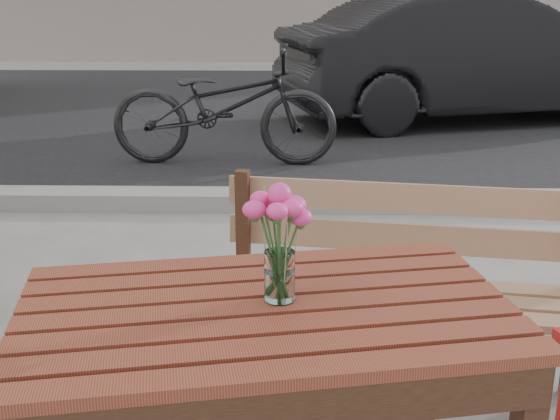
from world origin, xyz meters
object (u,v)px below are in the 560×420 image
main_table (266,349)px  main_vase (280,229)px  bicycle (224,106)px  parked_car (474,56)px

main_table → main_vase: bearing=32.7°
main_table → bicycle: size_ratio=0.69×
bicycle → main_vase: bearing=-170.8°
parked_car → bicycle: (-2.60, -2.12, -0.21)m
parked_car → bicycle: parked_car is taller
parked_car → main_table: bearing=147.0°
main_table → bicycle: bearing=86.1°
main_table → parked_car: size_ratio=0.31×
bicycle → main_table: bearing=-171.3°
main_vase → parked_car: (2.03, 6.43, -0.22)m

